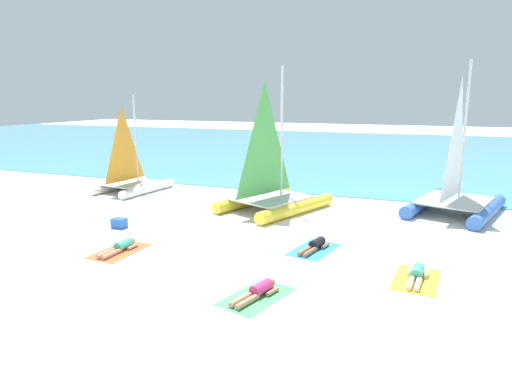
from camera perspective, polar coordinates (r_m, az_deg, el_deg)
ground_plane at (r=21.97m, az=5.07°, el=-0.33°), size 120.00×120.00×0.00m
ocean_water at (r=41.56m, az=12.86°, el=5.27°), size 120.00×40.00×0.05m
sailboat_yellow at (r=18.70m, az=2.08°, el=0.30°), size 4.37×5.30×5.93m
sailboat_white at (r=23.36m, az=-15.64°, el=1.79°), size 2.76×3.93×4.80m
sailboat_blue at (r=19.84m, az=24.08°, el=0.02°), size 4.21×5.36×6.14m
towel_leftmost at (r=14.56m, az=-17.02°, el=-7.24°), size 1.17×1.94×0.01m
sunbather_leftmost at (r=14.57m, az=-16.88°, el=-6.70°), size 0.56×1.56×0.30m
towel_center_left at (r=10.95m, az=0.04°, el=-13.23°), size 1.59×2.13×0.01m
sunbather_center_left at (r=10.95m, az=0.26°, el=-12.52°), size 0.81×1.54×0.30m
towel_center_right at (r=14.20m, az=7.42°, el=-7.30°), size 1.48×2.09×0.01m
sunbather_center_right at (r=14.21m, az=7.55°, el=-6.75°), size 0.72×1.56×0.30m
towel_rightmost at (r=12.59m, az=19.77°, el=-10.50°), size 1.25×1.98×0.01m
sunbather_rightmost at (r=12.61m, az=19.85°, el=-9.86°), size 0.57×1.57×0.30m
cooler_box at (r=17.06m, az=-17.07°, el=-3.82°), size 0.50×0.36×0.36m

